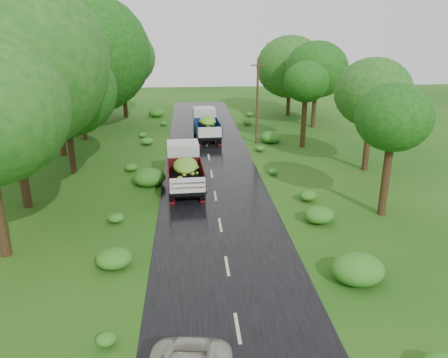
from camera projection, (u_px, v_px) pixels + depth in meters
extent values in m
plane|color=#11470F|center=(238.00, 328.00, 14.67)|extent=(120.00, 120.00, 0.00)
cube|color=black|center=(225.00, 254.00, 19.36)|extent=(6.50, 80.00, 0.02)
cube|color=#BFB78C|center=(238.00, 328.00, 14.66)|extent=(0.12, 1.60, 0.00)
cube|color=#BFB78C|center=(227.00, 266.00, 18.42)|extent=(0.12, 1.60, 0.00)
cube|color=#BFB78C|center=(220.00, 225.00, 22.17)|extent=(0.12, 1.60, 0.00)
cube|color=#BFB78C|center=(215.00, 196.00, 25.93)|extent=(0.12, 1.60, 0.00)
cube|color=#BFB78C|center=(212.00, 174.00, 29.68)|extent=(0.12, 1.60, 0.00)
cube|color=#BFB78C|center=(209.00, 157.00, 33.44)|extent=(0.12, 1.60, 0.00)
cube|color=#BFB78C|center=(207.00, 144.00, 37.20)|extent=(0.12, 1.60, 0.00)
cube|color=#BFB78C|center=(205.00, 133.00, 40.95)|extent=(0.12, 1.60, 0.00)
cube|color=#BFB78C|center=(203.00, 124.00, 44.71)|extent=(0.12, 1.60, 0.00)
cube|color=#BFB78C|center=(202.00, 116.00, 48.46)|extent=(0.12, 1.60, 0.00)
cube|color=#BFB78C|center=(201.00, 109.00, 52.22)|extent=(0.12, 1.60, 0.00)
cube|color=black|center=(185.00, 180.00, 26.86)|extent=(1.85, 5.21, 0.25)
cylinder|color=black|center=(170.00, 173.00, 28.53)|extent=(0.31, 0.92, 0.91)
cylinder|color=black|center=(197.00, 172.00, 28.76)|extent=(0.31, 0.92, 0.91)
cylinder|color=black|center=(171.00, 189.00, 25.70)|extent=(0.31, 0.92, 0.91)
cylinder|color=black|center=(201.00, 188.00, 25.93)|extent=(0.31, 0.92, 0.91)
cylinder|color=black|center=(172.00, 195.00, 24.83)|extent=(0.31, 0.92, 0.91)
cylinder|color=black|center=(203.00, 194.00, 25.06)|extent=(0.31, 0.92, 0.91)
cube|color=maroon|center=(172.00, 201.00, 24.61)|extent=(0.31, 0.05, 0.41)
cube|color=maroon|center=(203.00, 199.00, 24.84)|extent=(0.31, 0.05, 0.41)
cube|color=silver|center=(183.00, 155.00, 28.43)|extent=(2.10, 1.84, 1.73)
cube|color=black|center=(186.00, 182.00, 25.90)|extent=(2.31, 4.02, 0.15)
cube|color=#4F120E|center=(168.00, 175.00, 25.60)|extent=(0.29, 3.91, 0.86)
cube|color=#4F120E|center=(203.00, 173.00, 25.86)|extent=(0.29, 3.91, 0.86)
cube|color=#4F120E|center=(184.00, 164.00, 27.52)|extent=(2.09, 0.19, 0.86)
cube|color=silver|center=(188.00, 185.00, 23.94)|extent=(2.09, 0.19, 0.86)
ellipsoid|color=#43941A|center=(185.00, 165.00, 25.55)|extent=(1.94, 3.38, 0.91)
cube|color=black|center=(207.00, 133.00, 38.59)|extent=(1.86, 5.17, 0.25)
cylinder|color=black|center=(195.00, 130.00, 40.24)|extent=(0.31, 0.92, 0.90)
cylinder|color=black|center=(214.00, 129.00, 40.47)|extent=(0.31, 0.92, 0.90)
cylinder|color=black|center=(198.00, 138.00, 37.44)|extent=(0.31, 0.92, 0.90)
cylinder|color=black|center=(218.00, 137.00, 37.67)|extent=(0.31, 0.92, 0.90)
cylinder|color=black|center=(199.00, 140.00, 36.58)|extent=(0.31, 0.92, 0.90)
cylinder|color=black|center=(219.00, 140.00, 36.81)|extent=(0.31, 0.92, 0.90)
cube|color=maroon|center=(199.00, 143.00, 36.36)|extent=(0.31, 0.05, 0.41)
cube|color=maroon|center=(220.00, 143.00, 36.59)|extent=(0.31, 0.05, 0.41)
cube|color=silver|center=(204.00, 117.00, 40.15)|extent=(2.09, 1.83, 1.72)
cube|color=black|center=(208.00, 133.00, 37.64)|extent=(2.31, 4.00, 0.14)
cube|color=navy|center=(196.00, 128.00, 37.34)|extent=(0.31, 3.88, 0.86)
cube|color=navy|center=(219.00, 127.00, 37.60)|extent=(0.31, 3.88, 0.86)
cube|color=navy|center=(205.00, 123.00, 39.25)|extent=(2.08, 0.20, 0.86)
cube|color=silver|center=(210.00, 132.00, 35.69)|extent=(2.08, 0.20, 0.86)
ellipsoid|color=#43941A|center=(208.00, 121.00, 37.29)|extent=(1.94, 3.36, 0.90)
cylinder|color=#382616|center=(257.00, 102.00, 36.20)|extent=(0.24, 0.24, 7.05)
cube|color=#382616|center=(258.00, 65.00, 35.20)|extent=(1.21, 0.44, 0.09)
cylinder|color=black|center=(15.00, 128.00, 22.98)|extent=(0.49, 0.49, 8.92)
ellipsoid|color=#113F0C|center=(5.00, 62.00, 21.84)|extent=(4.57, 4.57, 4.11)
cylinder|color=black|center=(69.00, 127.00, 28.92)|extent=(0.43, 0.43, 6.40)
ellipsoid|color=#113F0C|center=(64.00, 90.00, 28.11)|extent=(3.68, 3.68, 3.31)
cylinder|color=black|center=(57.00, 99.00, 32.51)|extent=(0.49, 0.49, 8.76)
ellipsoid|color=#113F0C|center=(51.00, 53.00, 31.39)|extent=(4.08, 4.08, 3.67)
cylinder|color=black|center=(81.00, 101.00, 37.51)|extent=(0.44, 0.44, 6.85)
ellipsoid|color=#113F0C|center=(77.00, 70.00, 36.64)|extent=(3.06, 3.06, 2.75)
cylinder|color=black|center=(86.00, 86.00, 42.01)|extent=(0.47, 0.47, 7.97)
ellipsoid|color=#113F0C|center=(83.00, 54.00, 40.99)|extent=(5.05, 5.05, 4.54)
cylinder|color=black|center=(124.00, 84.00, 46.65)|extent=(0.45, 0.45, 7.22)
ellipsoid|color=#113F0C|center=(122.00, 57.00, 45.73)|extent=(3.76, 3.76, 3.38)
cylinder|color=black|center=(388.00, 161.00, 22.46)|extent=(0.42, 0.42, 5.98)
ellipsoid|color=#145117|center=(394.00, 117.00, 21.70)|extent=(2.76, 2.76, 2.48)
cylinder|color=black|center=(369.00, 127.00, 29.59)|extent=(0.43, 0.43, 6.11)
ellipsoid|color=#145117|center=(373.00, 93.00, 28.81)|extent=(3.19, 3.19, 2.87)
cylinder|color=black|center=(304.00, 111.00, 35.29)|extent=(0.43, 0.43, 6.06)
ellipsoid|color=#145117|center=(306.00, 82.00, 34.52)|extent=(2.68, 2.68, 2.41)
cylinder|color=black|center=(315.00, 95.00, 42.25)|extent=(0.43, 0.43, 6.33)
ellipsoid|color=#145117|center=(317.00, 69.00, 41.44)|extent=(3.45, 3.45, 3.10)
cylinder|color=black|center=(289.00, 88.00, 47.81)|extent=(0.42, 0.42, 6.01)
ellipsoid|color=#145117|center=(290.00, 67.00, 47.05)|extent=(3.84, 3.84, 3.45)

